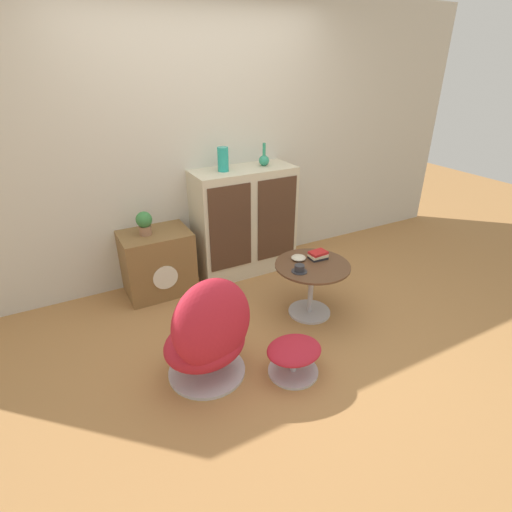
# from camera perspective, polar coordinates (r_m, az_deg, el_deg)

# --- Properties ---
(ground_plane) EXTENTS (12.00, 12.00, 0.00)m
(ground_plane) POSITION_cam_1_polar(r_m,az_deg,el_deg) (3.28, 2.87, -11.92)
(ground_plane) COLOR #A87542
(wall_back) EXTENTS (6.40, 0.06, 2.60)m
(wall_back) POSITION_cam_1_polar(r_m,az_deg,el_deg) (3.95, -8.00, 15.49)
(wall_back) COLOR beige
(wall_back) RESTS_ON ground_plane
(sideboard) EXTENTS (1.02, 0.44, 1.09)m
(sideboard) POSITION_cam_1_polar(r_m,az_deg,el_deg) (4.07, -1.68, 4.95)
(sideboard) COLOR beige
(sideboard) RESTS_ON ground_plane
(tv_console) EXTENTS (0.63, 0.46, 0.61)m
(tv_console) POSITION_cam_1_polar(r_m,az_deg,el_deg) (3.87, -13.85, -0.92)
(tv_console) COLOR brown
(tv_console) RESTS_ON ground_plane
(egg_chair) EXTENTS (0.69, 0.66, 0.81)m
(egg_chair) POSITION_cam_1_polar(r_m,az_deg,el_deg) (2.76, -6.77, -11.10)
(egg_chair) COLOR #B7B7BC
(egg_chair) RESTS_ON ground_plane
(ottoman) EXTENTS (0.40, 0.36, 0.25)m
(ottoman) POSITION_cam_1_polar(r_m,az_deg,el_deg) (2.91, 5.43, -13.76)
(ottoman) COLOR #B7B7BC
(ottoman) RESTS_ON ground_plane
(coffee_table) EXTENTS (0.63, 0.63, 0.48)m
(coffee_table) POSITION_cam_1_polar(r_m,az_deg,el_deg) (3.44, 7.94, -3.34)
(coffee_table) COLOR #B7B7BC
(coffee_table) RESTS_ON ground_plane
(vase_leftmost) EXTENTS (0.10, 0.10, 0.22)m
(vase_leftmost) POSITION_cam_1_polar(r_m,az_deg,el_deg) (3.79, -4.73, 13.60)
(vase_leftmost) COLOR teal
(vase_leftmost) RESTS_ON sideboard
(vase_inner_left) EXTENTS (0.10, 0.10, 0.22)m
(vase_inner_left) POSITION_cam_1_polar(r_m,az_deg,el_deg) (4.00, 1.15, 13.62)
(vase_inner_left) COLOR #2D8E6B
(vase_inner_left) RESTS_ON sideboard
(potted_plant) EXTENTS (0.14, 0.14, 0.21)m
(potted_plant) POSITION_cam_1_polar(r_m,az_deg,el_deg) (3.69, -15.67, 4.66)
(potted_plant) COLOR #996B4C
(potted_plant) RESTS_ON tv_console
(teacup) EXTENTS (0.13, 0.13, 0.06)m
(teacup) POSITION_cam_1_polar(r_m,az_deg,el_deg) (3.24, 6.23, -1.85)
(teacup) COLOR #2D2D33
(teacup) RESTS_ON coffee_table
(book_stack) EXTENTS (0.16, 0.12, 0.07)m
(book_stack) POSITION_cam_1_polar(r_m,az_deg,el_deg) (3.46, 8.86, 0.12)
(book_stack) COLOR black
(book_stack) RESTS_ON coffee_table
(bowl) EXTENTS (0.13, 0.13, 0.04)m
(bowl) POSITION_cam_1_polar(r_m,az_deg,el_deg) (3.43, 6.10, -0.24)
(bowl) COLOR beige
(bowl) RESTS_ON coffee_table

